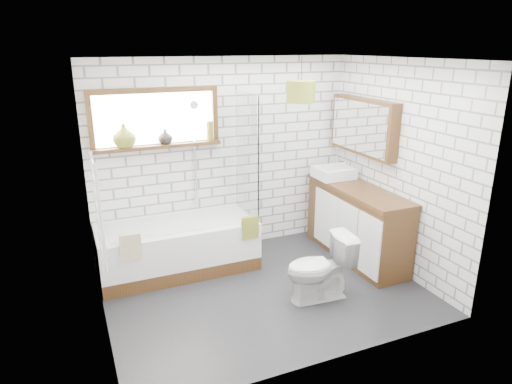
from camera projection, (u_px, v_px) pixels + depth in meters
name	position (u px, v px, depth m)	size (l,w,h in m)	color
floor	(265.00, 291.00, 5.12)	(3.40, 2.60, 0.01)	black
ceiling	(266.00, 59.00, 4.35)	(3.40, 2.60, 0.01)	white
wall_back	(224.00, 157.00, 5.88)	(3.40, 0.01, 2.50)	white
wall_front	(333.00, 229.00, 3.59)	(3.40, 0.01, 2.50)	white
wall_left	(93.00, 206.00, 4.10)	(0.01, 2.60, 2.50)	white
wall_right	(397.00, 168.00, 5.37)	(0.01, 2.60, 2.50)	white
window	(156.00, 119.00, 5.35)	(1.52, 0.16, 0.68)	#392110
towel_radiator	(99.00, 211.00, 4.13)	(0.06, 0.52, 1.00)	white
mirror_cabinet	(363.00, 126.00, 5.74)	(0.16, 1.20, 0.70)	#392110
shower_riser	(195.00, 153.00, 5.66)	(0.02, 0.02, 1.30)	silver
bathtub	(178.00, 247.00, 5.52)	(1.86, 0.82, 0.60)	white
shower_screen	(247.00, 155.00, 5.54)	(0.02, 0.72, 1.50)	white
towel_green	(250.00, 227.00, 5.37)	(0.20, 0.05, 0.27)	olive
towel_beige	(131.00, 247.00, 4.85)	(0.22, 0.06, 0.29)	#C1B086
vanity	(357.00, 223.00, 5.81)	(0.53, 1.65, 0.94)	#392110
basin	(334.00, 173.00, 6.05)	(0.48, 0.42, 0.14)	white
tap	(344.00, 167.00, 6.09)	(0.03, 0.03, 0.17)	silver
toilet	(320.00, 268.00, 4.86)	(0.71, 0.41, 0.73)	white
vase_olive	(124.00, 137.00, 5.24)	(0.26, 0.26, 0.27)	olive
vase_dark	(165.00, 138.00, 5.43)	(0.17, 0.17, 0.18)	black
bottle	(210.00, 133.00, 5.63)	(0.07, 0.07, 0.23)	olive
pendant	(301.00, 92.00, 5.41)	(0.34, 0.34, 0.25)	olive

